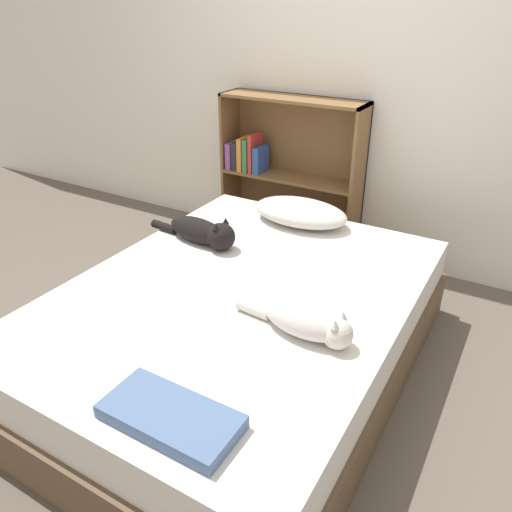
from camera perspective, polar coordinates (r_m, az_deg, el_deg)
The scene contains 8 objects.
ground_plane at distance 2.58m, azimuth -1.75°, elevation -12.33°, with size 8.00×8.00×0.00m, color brown.
wall_back at distance 3.35m, azimuth 12.36°, elevation 20.11°, with size 8.00×0.06×2.50m.
bed at distance 2.45m, azimuth -1.82°, elevation -8.32°, with size 1.52×2.03×0.45m.
pillow at distance 2.96m, azimuth 5.07°, elevation 5.01°, with size 0.58×0.34×0.13m.
cat_light at distance 1.99m, azimuth 5.83°, elevation -7.44°, with size 0.53×0.19×0.15m.
cat_dark at distance 2.71m, azimuth -5.96°, elevation 2.73°, with size 0.58×0.17×0.17m.
bookshelf at distance 3.56m, azimuth 3.59°, elevation 9.56°, with size 0.99×0.26×1.07m.
blanket_fold at distance 1.68m, azimuth -9.73°, elevation -17.64°, with size 0.45×0.22×0.05m.
Camera 1 is at (1.06, -1.67, 1.67)m, focal length 35.00 mm.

